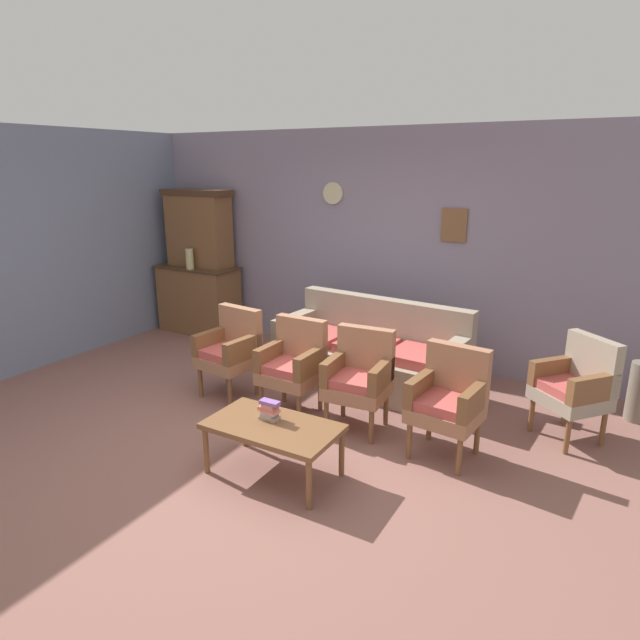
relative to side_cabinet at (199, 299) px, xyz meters
The scene contains 15 objects.
ground_plane 3.43m from the side_cabinet, 41.46° to the right, with size 7.68×7.68×0.00m, color #84564C.
wall_back_with_decor 2.72m from the side_cabinet, ahead, with size 6.40×0.09×2.70m.
wall_left_side 2.51m from the side_cabinet, 106.89° to the right, with size 0.06×5.20×2.70m, color slate.
side_cabinet is the anchor object (origin of this frame).
cabinet_upper_hutch 0.99m from the side_cabinet, 90.00° to the left, with size 0.99×0.38×1.03m.
vase_on_cabinet 0.63m from the side_cabinet, 75.31° to the right, with size 0.11×0.11×0.28m, color tan.
floral_couch 2.97m from the side_cabinet, 11.02° to the right, with size 2.07×0.96×0.90m.
armchair_row_middle 2.34m from the side_cabinet, 40.27° to the right, with size 0.57×0.55×0.90m.
armchair_near_couch_end 2.97m from the side_cabinet, 30.99° to the right, with size 0.52×0.49×0.90m.
armchair_by_doorway 3.56m from the side_cabinet, 25.08° to the right, with size 0.56×0.53×0.90m.
armchair_near_cabinet 4.35m from the side_cabinet, 21.33° to the right, with size 0.57×0.54×0.90m.
wingback_chair_by_fireplace 4.96m from the side_cabinet, ahead, with size 0.71×0.71×0.90m.
coffee_table 3.93m from the side_cabinet, 40.13° to the right, with size 1.00×0.56×0.42m.
book_stack_on_table 3.84m from the side_cabinet, 40.13° to the right, with size 0.17×0.11×0.16m.
floor_vase_by_wall 5.40m from the side_cabinet, ahead, with size 0.20×0.20×0.56m, color #796E5E.
Camera 1 is at (2.59, -3.28, 2.30)m, focal length 30.37 mm.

